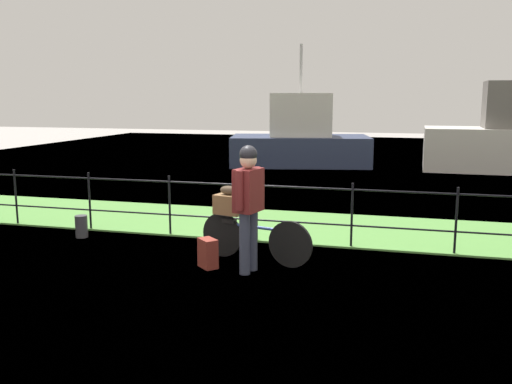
# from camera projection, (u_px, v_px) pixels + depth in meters

# --- Properties ---
(ground_plane) EXTENTS (60.00, 60.00, 0.00)m
(ground_plane) POSITION_uv_depth(u_px,v_px,m) (220.00, 277.00, 7.08)
(ground_plane) COLOR #9E9993
(grass_strip) EXTENTS (27.00, 2.40, 0.03)m
(grass_strip) POSITION_uv_depth(u_px,v_px,m) (273.00, 225.00, 9.90)
(grass_strip) COLOR #569342
(grass_strip) RESTS_ON ground
(harbor_water) EXTENTS (30.00, 30.00, 0.00)m
(harbor_water) POSITION_uv_depth(u_px,v_px,m) (331.00, 169.00, 17.56)
(harbor_water) COLOR #426684
(harbor_water) RESTS_ON ground
(iron_fence) EXTENTS (18.04, 0.04, 1.01)m
(iron_fence) POSITION_uv_depth(u_px,v_px,m) (257.00, 206.00, 8.72)
(iron_fence) COLOR black
(iron_fence) RESTS_ON ground
(bicycle_main) EXTENTS (1.69, 0.46, 0.64)m
(bicycle_main) POSITION_uv_depth(u_px,v_px,m) (254.00, 238.00, 7.69)
(bicycle_main) COLOR black
(bicycle_main) RESTS_ON ground
(wooden_crate) EXTENTS (0.45, 0.35, 0.28)m
(wooden_crate) POSITION_uv_depth(u_px,v_px,m) (229.00, 204.00, 7.81)
(wooden_crate) COLOR brown
(wooden_crate) RESTS_ON bicycle_main
(terrier_dog) EXTENTS (0.32, 0.20, 0.18)m
(terrier_dog) POSITION_uv_depth(u_px,v_px,m) (230.00, 190.00, 7.76)
(terrier_dog) COLOR #4C3D2D
(terrier_dog) RESTS_ON wooden_crate
(cyclist_person) EXTENTS (0.35, 0.53, 1.68)m
(cyclist_person) POSITION_uv_depth(u_px,v_px,m) (248.00, 198.00, 7.11)
(cyclist_person) COLOR #383D51
(cyclist_person) RESTS_ON ground
(backpack_on_paving) EXTENTS (0.33, 0.32, 0.40)m
(backpack_on_paving) POSITION_uv_depth(u_px,v_px,m) (208.00, 253.00, 7.44)
(backpack_on_paving) COLOR maroon
(backpack_on_paving) RESTS_ON ground
(mooring_bollard) EXTENTS (0.20, 0.20, 0.37)m
(mooring_bollard) POSITION_uv_depth(u_px,v_px,m) (81.00, 226.00, 9.05)
(mooring_bollard) COLOR #38383D
(mooring_bollard) RESTS_ON ground
(moored_boat_near) EXTENTS (4.98, 3.25, 4.01)m
(moored_boat_near) POSITION_uv_depth(u_px,v_px,m) (300.00, 140.00, 18.57)
(moored_boat_near) COLOR #2D3856
(moored_boat_near) RESTS_ON ground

